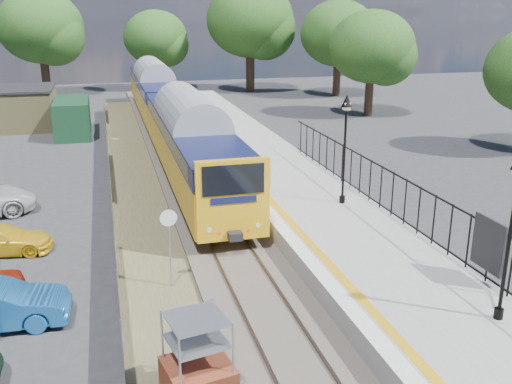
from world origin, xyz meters
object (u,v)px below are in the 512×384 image
object	(u,v)px
speed_sign	(169,236)
brick_plinth	(198,364)
victorian_lamp_north	(346,124)
train	(168,108)
car_yellow	(1,240)

from	to	relation	value
speed_sign	brick_plinth	bearing A→B (deg)	-94.10
victorian_lamp_north	brick_plinth	bearing A→B (deg)	-127.47
victorian_lamp_north	speed_sign	bearing A→B (deg)	-151.39
speed_sign	victorian_lamp_north	bearing A→B (deg)	25.43
train	brick_plinth	distance (m)	28.40
train	car_yellow	size ratio (longest dim) A/B	11.04
car_yellow	brick_plinth	bearing A→B (deg)	-144.87
victorian_lamp_north	train	distance (m)	18.82
brick_plinth	car_yellow	size ratio (longest dim) A/B	0.63
brick_plinth	speed_sign	size ratio (longest dim) A/B	0.85
brick_plinth	car_yellow	world-z (taller)	brick_plinth
victorian_lamp_north	brick_plinth	size ratio (longest dim) A/B	1.98
train	brick_plinth	world-z (taller)	train
victorian_lamp_north	brick_plinth	distance (m)	13.37
victorian_lamp_north	train	bearing A→B (deg)	106.45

